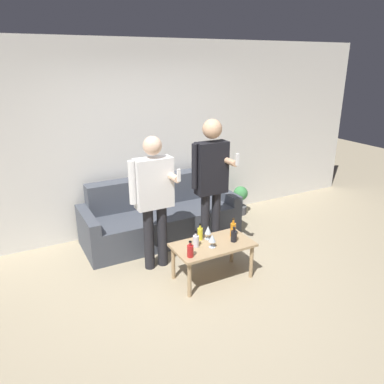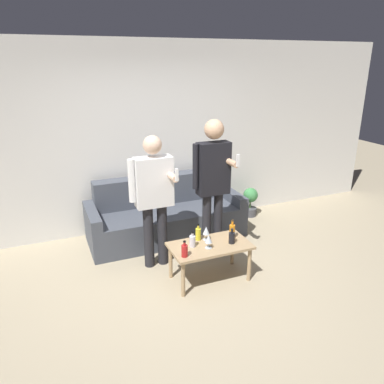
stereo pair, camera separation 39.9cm
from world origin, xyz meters
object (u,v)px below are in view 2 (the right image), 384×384
bottle_orange (192,241)px  person_standing_left (154,193)px  coffee_table (210,249)px  couch (165,216)px  person_standing_right (213,177)px

bottle_orange → person_standing_left: bearing=117.9°
coffee_table → bottle_orange: bearing=170.1°
coffee_table → bottle_orange: bottle_orange is taller
couch → bottle_orange: (-0.10, -1.25, 0.21)m
couch → person_standing_left: 1.05m
couch → bottle_orange: size_ratio=12.21×
bottle_orange → person_standing_left: (-0.28, 0.52, 0.44)m
couch → bottle_orange: couch is taller
coffee_table → couch: bearing=94.5°
person_standing_left → person_standing_right: bearing=-4.5°
bottle_orange → couch: bearing=85.5°
coffee_table → person_standing_right: 0.88m
couch → coffee_table: 1.30m
person_standing_left → coffee_table: bearing=-49.4°
person_standing_left → person_standing_right: 0.75m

